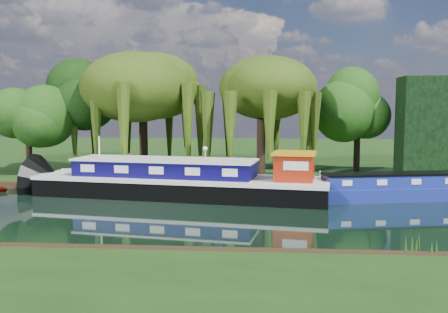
{
  "coord_description": "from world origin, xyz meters",
  "views": [
    {
      "loc": [
        4.74,
        -27.47,
        6.11
      ],
      "look_at": [
        2.36,
        4.95,
        2.8
      ],
      "focal_mm": 40.0,
      "sensor_mm": 36.0,
      "label": 1
    }
  ],
  "objects": [
    {
      "name": "conifer_hedge",
      "position": [
        19.0,
        14.0,
        4.45
      ],
      "size": [
        6.0,
        3.0,
        8.0
      ],
      "primitive_type": "cube",
      "color": "black",
      "rests_on": "far_bank"
    },
    {
      "name": "ground",
      "position": [
        0.0,
        0.0,
        0.0
      ],
      "size": [
        120.0,
        120.0,
        0.0
      ],
      "primitive_type": "plane",
      "color": "black"
    },
    {
      "name": "tree_far_right",
      "position": [
        13.02,
        15.98,
        5.73
      ],
      "size": [
        4.68,
        4.68,
        7.66
      ],
      "color": "black",
      "rests_on": "far_bank"
    },
    {
      "name": "willow_right",
      "position": [
        4.79,
        12.84,
        6.89
      ],
      "size": [
        7.25,
        7.25,
        8.83
      ],
      "color": "black",
      "rests_on": "far_bank"
    },
    {
      "name": "far_bank",
      "position": [
        0.0,
        34.0,
        0.23
      ],
      "size": [
        120.0,
        52.0,
        0.45
      ],
      "primitive_type": "cube",
      "color": "#19330E",
      "rests_on": "ground"
    },
    {
      "name": "white_cruiser",
      "position": [
        15.94,
        6.83,
        0.0
      ],
      "size": [
        2.01,
        1.75,
        1.03
      ],
      "primitive_type": "imported",
      "rotation": [
        0.0,
        0.0,
        1.6
      ],
      "color": "silver",
      "rests_on": "ground"
    },
    {
      "name": "tree_far_left",
      "position": [
        -14.12,
        11.76,
        5.32
      ],
      "size": [
        4.41,
        4.41,
        7.1
      ],
      "color": "black",
      "rests_on": "far_bank"
    },
    {
      "name": "mooring_posts",
      "position": [
        -0.5,
        8.4,
        0.95
      ],
      "size": [
        19.16,
        0.16,
        1.0
      ],
      "color": "silver",
      "rests_on": "far_bank"
    },
    {
      "name": "tree_far_mid",
      "position": [
        -9.69,
        15.14,
        6.56
      ],
      "size": [
        5.41,
        5.41,
        8.86
      ],
      "color": "black",
      "rests_on": "far_bank"
    },
    {
      "name": "willow_left",
      "position": [
        -5.14,
        13.99,
        7.46
      ],
      "size": [
        8.06,
        8.06,
        9.66
      ],
      "color": "black",
      "rests_on": "far_bank"
    },
    {
      "name": "dutch_barge",
      "position": [
        -0.48,
        5.43,
        1.03
      ],
      "size": [
        20.22,
        7.49,
        4.17
      ],
      "rotation": [
        0.0,
        0.0,
        -0.16
      ],
      "color": "black",
      "rests_on": "ground"
    },
    {
      "name": "lamppost",
      "position": [
        0.5,
        10.5,
        2.42
      ],
      "size": [
        0.36,
        0.36,
        2.56
      ],
      "color": "silver",
      "rests_on": "far_bank"
    },
    {
      "name": "reeds_near",
      "position": [
        6.87,
        -7.57,
        0.55
      ],
      "size": [
        33.7,
        1.5,
        1.1
      ],
      "color": "#194612",
      "rests_on": "ground"
    },
    {
      "name": "narrowboat",
      "position": [
        13.36,
        5.3,
        0.68
      ],
      "size": [
        13.28,
        4.75,
        1.91
      ],
      "rotation": [
        0.0,
        0.0,
        0.2
      ],
      "color": "navy",
      "rests_on": "ground"
    }
  ]
}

